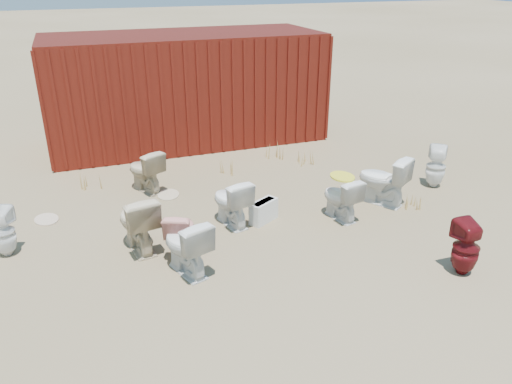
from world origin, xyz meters
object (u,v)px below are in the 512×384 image
object	(u,v)px
toilet_front_a	(186,246)
toilet_back_yellowlid	(341,198)
toilet_front_c	(231,202)
toilet_front_maroon	(466,248)
toilet_front_pink	(181,232)
toilet_back_beige_right	(137,222)
toilet_front_e	(383,180)
loose_tank	(264,211)
toilet_back_a	(3,232)
shipping_container	(186,88)
toilet_back_beige_left	(145,171)
toilet_back_e	(436,167)

from	to	relation	value
toilet_front_a	toilet_back_yellowlid	world-z (taller)	toilet_front_a
toilet_front_a	toilet_back_yellowlid	bearing A→B (deg)	176.19
toilet_front_c	toilet_back_yellowlid	distance (m)	1.75
toilet_front_c	toilet_front_maroon	world-z (taller)	toilet_front_c
toilet_front_pink	toilet_back_yellowlid	size ratio (longest dim) A/B	0.93
toilet_front_c	toilet_back_beige_right	world-z (taller)	toilet_back_beige_right
toilet_front_e	loose_tank	world-z (taller)	toilet_front_e
toilet_back_a	loose_tank	xyz separation A→B (m)	(3.74, -0.30, -0.18)
toilet_back_yellowlid	toilet_front_c	bearing A→B (deg)	-24.32
toilet_back_yellowlid	shipping_container	bearing A→B (deg)	-85.50
toilet_front_maroon	toilet_back_beige_left	world-z (taller)	toilet_back_beige_left
toilet_front_a	toilet_back_beige_right	world-z (taller)	toilet_back_beige_right
toilet_front_e	toilet_back_yellowlid	xyz separation A→B (m)	(-0.94, -0.25, -0.07)
toilet_front_maroon	toilet_back_yellowlid	distance (m)	2.10
toilet_front_c	toilet_back_a	size ratio (longest dim) A/B	1.09
shipping_container	toilet_front_pink	world-z (taller)	shipping_container
toilet_front_maroon	toilet_back_beige_left	size ratio (longest dim) A/B	0.98
toilet_front_maroon	toilet_front_pink	bearing A→B (deg)	-26.34
shipping_container	toilet_back_a	bearing A→B (deg)	-130.24
toilet_front_maroon	toilet_back_beige_right	bearing A→B (deg)	-26.56
toilet_front_maroon	toilet_back_yellowlid	size ratio (longest dim) A/B	1.07
toilet_back_a	toilet_back_yellowlid	world-z (taller)	toilet_back_a
toilet_front_a	loose_tank	world-z (taller)	toilet_front_a
toilet_front_c	toilet_back_beige_left	bearing A→B (deg)	-72.59
toilet_front_pink	toilet_front_e	world-z (taller)	toilet_front_e
toilet_back_beige_left	toilet_front_a	bearing A→B (deg)	65.92
toilet_back_a	toilet_back_e	world-z (taller)	toilet_back_e
toilet_front_pink	toilet_back_a	xyz separation A→B (m)	(-2.32, 0.79, 0.03)
toilet_front_c	toilet_back_yellowlid	bearing A→B (deg)	153.26
shipping_container	toilet_back_e	world-z (taller)	shipping_container
toilet_front_pink	toilet_back_beige_left	world-z (taller)	toilet_back_beige_left
toilet_front_pink	loose_tank	distance (m)	1.52
toilet_front_e	toilet_front_pink	bearing A→B (deg)	-24.46
toilet_back_a	toilet_back_beige_right	size ratio (longest dim) A/B	0.83
toilet_front_c	toilet_back_e	xyz separation A→B (m)	(3.96, 0.13, -0.00)
toilet_front_c	toilet_back_a	world-z (taller)	toilet_front_c
toilet_front_a	toilet_front_e	bearing A→B (deg)	176.36
loose_tank	toilet_back_beige_left	bearing A→B (deg)	100.19
toilet_back_beige_right	loose_tank	distance (m)	2.00
shipping_container	toilet_back_e	size ratio (longest dim) A/B	7.77
shipping_container	toilet_front_maroon	size ratio (longest dim) A/B	7.91
shipping_container	toilet_front_e	bearing A→B (deg)	-63.83
toilet_front_pink	toilet_front_c	distance (m)	1.08
toilet_back_beige_right	toilet_back_e	world-z (taller)	toilet_back_beige_right
shipping_container	toilet_back_beige_right	xyz separation A→B (m)	(-1.83, -4.74, -0.77)
toilet_back_beige_left	toilet_front_c	bearing A→B (deg)	94.82
shipping_container	toilet_front_maroon	distance (m)	7.20
toilet_front_pink	toilet_back_a	distance (m)	2.45
toilet_back_a	toilet_back_yellowlid	distance (m)	4.97
toilet_front_maroon	toilet_front_e	distance (m)	2.23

